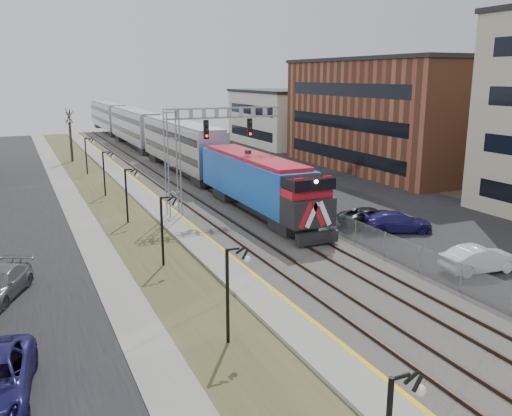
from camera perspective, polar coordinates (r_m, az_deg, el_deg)
street_west at (r=46.69m, az=-24.08°, el=-0.38°), size 7.00×120.00×0.04m
sidewalk at (r=46.87m, az=-18.59°, el=0.18°), size 2.00×120.00×0.08m
grass_median at (r=47.23m, az=-14.98°, el=0.52°), size 4.00×120.00×0.06m
platform at (r=47.75m, az=-11.44°, el=0.97°), size 2.00×120.00×0.24m
ballast_bed at (r=49.06m, az=-5.75°, el=1.49°), size 8.00×120.00×0.20m
parking_lot at (r=53.99m, az=6.42°, el=2.52°), size 16.00×120.00×0.04m
platform_edge at (r=47.92m, az=-10.43°, el=1.22°), size 0.24×120.00×0.01m
track_near at (r=48.44m, az=-8.00°, el=1.48°), size 1.58×120.00×0.15m
track_far at (r=49.50m, az=-4.11°, el=1.85°), size 1.58×120.00×0.15m
train at (r=74.38m, az=-11.32°, el=7.67°), size 3.00×85.85×5.33m
signal_gantry at (r=40.72m, az=-6.49°, el=6.80°), size 9.00×1.07×8.15m
lampposts at (r=30.84m, az=-9.99°, el=-2.37°), size 0.14×62.14×4.00m
fence at (r=50.37m, az=-1.24°, el=2.70°), size 0.04×120.00×1.60m
buildings_east at (r=58.69m, az=20.55°, el=8.84°), size 16.00×76.00×15.00m
car_lot_b at (r=31.99m, az=22.51°, el=-5.05°), size 4.52×2.01×1.44m
car_lot_c at (r=39.21m, az=12.14°, el=-1.01°), size 5.13×3.02×1.34m
car_lot_d at (r=38.32m, az=14.63°, el=-1.47°), size 5.11×3.66×1.37m
car_lot_e at (r=45.38m, az=4.94°, el=1.38°), size 4.74×2.42×1.55m
car_lot_f at (r=57.29m, az=-0.56°, el=4.02°), size 4.90×2.41×1.54m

